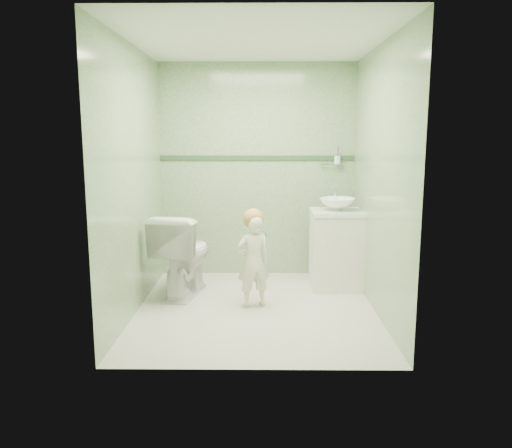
{
  "coord_description": "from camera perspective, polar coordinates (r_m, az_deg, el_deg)",
  "views": [
    {
      "loc": [
        0.05,
        -4.53,
        1.6
      ],
      "look_at": [
        0.0,
        0.15,
        0.78
      ],
      "focal_mm": 35.56,
      "sensor_mm": 36.0,
      "label": 1
    }
  ],
  "objects": [
    {
      "name": "toilet",
      "position": [
        5.17,
        -8.21,
        -3.37
      ],
      "size": [
        0.62,
        0.9,
        0.84
      ],
      "primitive_type": "imported",
      "rotation": [
        0.0,
        0.0,
        2.95
      ],
      "color": "white",
      "rests_on": "ground"
    },
    {
      "name": "hair_cap",
      "position": [
        4.7,
        -0.32,
        0.58
      ],
      "size": [
        0.19,
        0.19,
        0.19
      ],
      "primitive_type": "sphere",
      "color": "#BF8346",
      "rests_on": "toddler"
    },
    {
      "name": "teal_toothbrush",
      "position": [
        4.6,
        1.02,
        -1.15
      ],
      "size": [
        0.1,
        0.14,
        0.08
      ],
      "color": "#038255",
      "rests_on": "toddler"
    },
    {
      "name": "trim_stripe",
      "position": [
        5.77,
        0.11,
        7.46
      ],
      "size": [
        2.2,
        0.02,
        0.05
      ],
      "primitive_type": "cube",
      "color": "#2D502E",
      "rests_on": "room_shell"
    },
    {
      "name": "counter",
      "position": [
        5.35,
        9.1,
        1.32
      ],
      "size": [
        0.54,
        0.52,
        0.04
      ],
      "primitive_type": "cube",
      "color": "white",
      "rests_on": "vanity"
    },
    {
      "name": "cup_holder",
      "position": [
        5.78,
        9.06,
        7.12
      ],
      "size": [
        0.26,
        0.07,
        0.21
      ],
      "color": "silver",
      "rests_on": "room_shell"
    },
    {
      "name": "toddler",
      "position": [
        4.75,
        -0.32,
        -4.24
      ],
      "size": [
        0.37,
        0.3,
        0.87
      ],
      "primitive_type": "imported",
      "rotation": [
        0.0,
        0.0,
        3.46
      ],
      "color": "silver",
      "rests_on": "ground"
    },
    {
      "name": "room_shell",
      "position": [
        4.55,
        -0.02,
        4.89
      ],
      "size": [
        2.5,
        2.54,
        2.4
      ],
      "color": "gray",
      "rests_on": "ground"
    },
    {
      "name": "basin",
      "position": [
        5.34,
        9.12,
        2.21
      ],
      "size": [
        0.37,
        0.37,
        0.13
      ],
      "primitive_type": "imported",
      "color": "white",
      "rests_on": "counter"
    },
    {
      "name": "faucet",
      "position": [
        5.51,
        8.86,
        3.3
      ],
      "size": [
        0.03,
        0.13,
        0.18
      ],
      "color": "silver",
      "rests_on": "counter"
    },
    {
      "name": "vanity",
      "position": [
        5.43,
        8.98,
        -2.96
      ],
      "size": [
        0.52,
        0.5,
        0.8
      ],
      "primitive_type": "cube",
      "color": "white",
      "rests_on": "ground"
    },
    {
      "name": "ground",
      "position": [
        4.81,
        -0.02,
        -9.51
      ],
      "size": [
        2.5,
        2.5,
        0.0
      ],
      "primitive_type": "plane",
      "color": "beige",
      "rests_on": "ground"
    }
  ]
}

